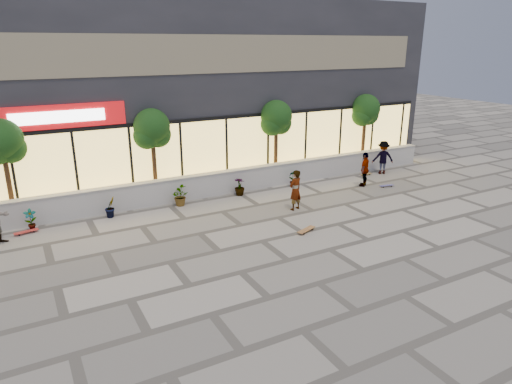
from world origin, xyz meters
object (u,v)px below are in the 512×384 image
tree_midwest (152,131)px  tree_east (365,112)px  skateboard_left (26,232)px  skateboard_right_near (366,174)px  skater_right_near (365,169)px  tree_west (2,144)px  skateboard_right_far (387,185)px  skateboard_center (306,230)px  tree_mideast (276,120)px  skater_center (295,190)px  skater_right_far (383,157)px

tree_midwest → tree_east: same height
skateboard_left → skateboard_right_near: size_ratio=1.12×
skater_right_near → skateboard_right_near: skater_right_near is taller
tree_west → skateboard_right_far: tree_west is taller
tree_midwest → skateboard_center: (3.65, -6.12, -2.90)m
skateboard_center → skateboard_right_far: size_ratio=1.20×
tree_mideast → skater_center: tree_mideast is taller
tree_mideast → skateboard_center: size_ratio=4.41×
skateboard_right_far → skateboard_right_near: bearing=85.8°
tree_midwest → skateboard_left: size_ratio=4.73×
tree_midwest → skateboard_right_far: size_ratio=5.28×
skateboard_center → skateboard_right_near: (6.85, 4.62, -0.01)m
tree_west → tree_mideast: bearing=0.0°
tree_mideast → skateboard_right_near: bearing=-18.4°
skater_right_far → tree_mideast: bearing=10.3°
skater_center → skateboard_right_far: size_ratio=2.23×
tree_east → skateboard_right_far: bearing=-112.9°
skateboard_right_near → tree_west: bearing=168.5°
skater_right_near → skater_right_far: 2.59m
tree_west → skateboard_center: size_ratio=4.41×
skater_right_near → skateboard_center: skater_right_near is taller
skateboard_right_far → skater_center: bearing=-165.8°
tree_midwest → tree_mideast: 6.00m
skater_right_near → skateboard_center: size_ratio=1.84×
tree_west → skateboard_center: 11.38m
tree_midwest → skater_center: tree_midwest is taller
tree_east → skateboard_left: size_ratio=4.73×
skater_right_far → skater_right_near: bearing=54.6°
skater_right_near → skater_right_far: skater_right_far is taller
tree_mideast → skateboard_center: tree_mideast is taller
skateboard_left → skateboard_center: bearing=-38.2°
skateboard_right_far → tree_east: bearing=76.1°
skateboard_right_far → tree_west: bearing=176.4°
tree_mideast → skateboard_right_far: bearing=-40.6°
tree_east → skateboard_center: size_ratio=4.41×
skateboard_left → skater_right_near: bearing=-15.9°
tree_west → skateboard_left: size_ratio=4.73×
tree_midwest → skater_right_near: bearing=-17.0°
skateboard_right_near → skateboard_right_far: same height
skater_right_far → skateboard_center: (-7.83, -4.53, -0.77)m
skater_center → skater_right_near: skater_center is taller
tree_midwest → tree_mideast: (6.00, 0.00, 0.00)m
tree_midwest → skater_right_far: tree_midwest is taller
tree_midwest → skateboard_right_far: (10.04, -3.46, -2.91)m
skateboard_center → tree_west: bearing=125.3°
tree_west → skateboard_right_near: tree_west is taller
tree_midwest → skater_right_far: (11.48, -1.59, -2.13)m
tree_east → skateboard_left: tree_east is taller
tree_midwest → skateboard_left: bearing=-163.9°
tree_midwest → tree_mideast: size_ratio=1.00×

